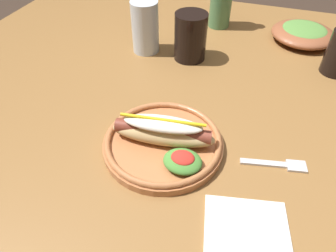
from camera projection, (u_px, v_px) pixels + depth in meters
ground_plane at (187, 229)px, 1.27m from camera, size 8.00×8.00×0.00m
dining_table at (198, 106)px, 0.82m from camera, size 1.44×1.09×0.74m
hot_dog_plate at (164, 140)px, 0.59m from camera, size 0.23×0.23×0.08m
fork at (279, 165)px, 0.57m from camera, size 0.12×0.04×0.00m
water_cup at (145, 27)px, 0.83m from camera, size 0.07×0.07×0.14m
extra_cup at (190, 37)px, 0.81m from camera, size 0.09×0.09×0.12m
side_bowl at (303, 33)px, 0.91m from camera, size 0.18×0.18×0.05m
napkin at (247, 232)px, 0.47m from camera, size 0.15×0.14×0.00m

